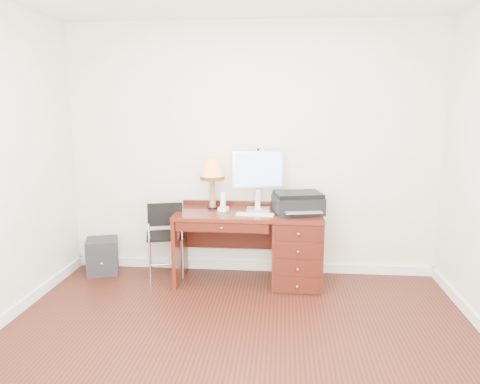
# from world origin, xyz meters

# --- Properties ---
(ground) EXTENTS (4.00, 4.00, 0.00)m
(ground) POSITION_xyz_m (0.00, 0.00, 0.00)
(ground) COLOR black
(ground) RESTS_ON ground
(room_shell) EXTENTS (4.00, 4.00, 4.00)m
(room_shell) POSITION_xyz_m (0.00, 0.63, 0.05)
(room_shell) COLOR white
(room_shell) RESTS_ON ground
(desk) EXTENTS (1.50, 0.67, 0.75)m
(desk) POSITION_xyz_m (0.32, 1.40, 0.41)
(desk) COLOR #541B11
(desk) RESTS_ON ground
(monitor) EXTENTS (0.54, 0.21, 0.62)m
(monitor) POSITION_xyz_m (0.09, 1.55, 1.14)
(monitor) COLOR silver
(monitor) RESTS_ON desk
(keyboard) EXTENTS (0.38, 0.13, 0.01)m
(keyboard) POSITION_xyz_m (0.07, 1.26, 0.76)
(keyboard) COLOR white
(keyboard) RESTS_ON desk
(mouse_pad) EXTENTS (0.22, 0.22, 0.04)m
(mouse_pad) POSITION_xyz_m (0.37, 1.33, 0.76)
(mouse_pad) COLOR black
(mouse_pad) RESTS_ON desk
(printer) EXTENTS (0.55, 0.47, 0.21)m
(printer) POSITION_xyz_m (0.50, 1.41, 0.85)
(printer) COLOR black
(printer) RESTS_ON desk
(leg_lamp) EXTENTS (0.26, 0.26, 0.53)m
(leg_lamp) POSITION_xyz_m (-0.39, 1.52, 1.14)
(leg_lamp) COLOR black
(leg_lamp) RESTS_ON desk
(phone) EXTENTS (0.11, 0.11, 0.19)m
(phone) POSITION_xyz_m (-0.27, 1.43, 0.81)
(phone) COLOR white
(phone) RESTS_ON desk
(pen_cup) EXTENTS (0.07, 0.07, 0.09)m
(pen_cup) POSITION_xyz_m (0.35, 1.50, 0.80)
(pen_cup) COLOR black
(pen_cup) RESTS_ON desk
(chair) EXTENTS (0.49, 0.49, 0.84)m
(chair) POSITION_xyz_m (-0.91, 1.44, 0.51)
(chair) COLOR black
(chair) RESTS_ON ground
(equipment_box) EXTENTS (0.42, 0.42, 0.38)m
(equipment_box) POSITION_xyz_m (-1.63, 1.50, 0.19)
(equipment_box) COLOR black
(equipment_box) RESTS_ON ground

